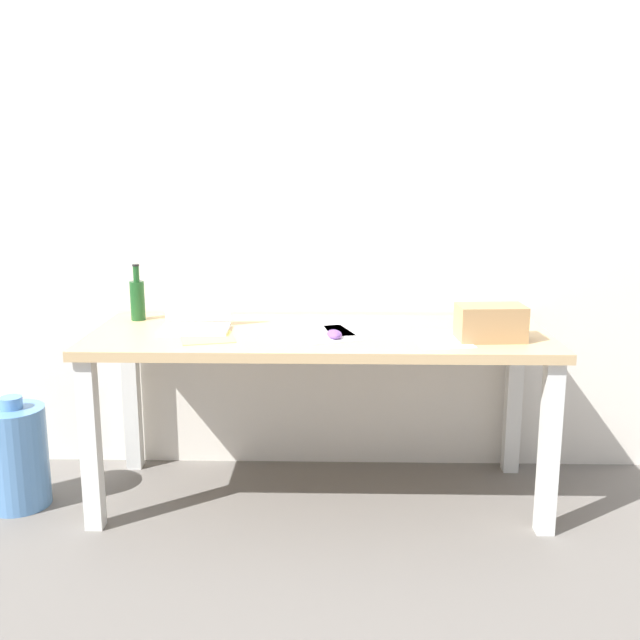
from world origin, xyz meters
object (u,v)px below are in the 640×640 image
at_px(laptop_left, 196,319).
at_px(computer_mouse, 334,334).
at_px(desk, 320,353).
at_px(cardboard_box, 491,323).
at_px(water_cooler_jug, 16,456).
at_px(beer_bottle, 137,299).

height_order(laptop_left, computer_mouse, laptop_left).
xyz_separation_m(desk, computer_mouse, (0.06, -0.12, 0.11)).
bearing_deg(laptop_left, computer_mouse, -13.30).
bearing_deg(computer_mouse, cardboard_box, -13.44).
bearing_deg(water_cooler_jug, desk, 4.79).
xyz_separation_m(laptop_left, water_cooler_jug, (-0.76, -0.13, -0.57)).
xyz_separation_m(beer_bottle, water_cooler_jug, (-0.47, -0.32, -0.62)).
distance_m(laptop_left, water_cooler_jug, 0.96).
bearing_deg(beer_bottle, laptop_left, -33.22).
distance_m(laptop_left, beer_bottle, 0.36).
bearing_deg(cardboard_box, beer_bottle, 167.06).
bearing_deg(water_cooler_jug, beer_bottle, 34.58).
relative_size(beer_bottle, cardboard_box, 0.96).
relative_size(desk, water_cooler_jug, 3.96).
xyz_separation_m(desk, beer_bottle, (-0.82, 0.21, 0.19)).
distance_m(cardboard_box, water_cooler_jug, 2.07).
height_order(laptop_left, water_cooler_jug, laptop_left).
xyz_separation_m(laptop_left, beer_bottle, (-0.30, 0.19, 0.05)).
bearing_deg(water_cooler_jug, computer_mouse, -0.48).
distance_m(beer_bottle, computer_mouse, 0.95).
relative_size(computer_mouse, cardboard_box, 0.38).
relative_size(desk, computer_mouse, 19.21).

